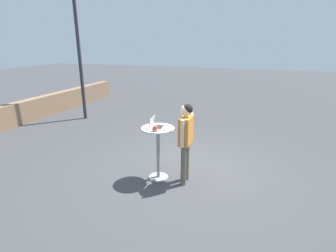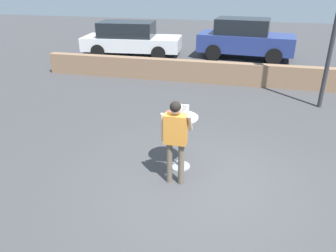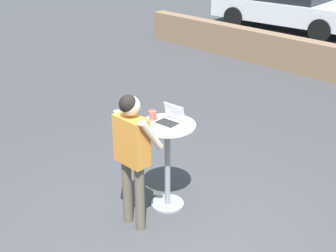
# 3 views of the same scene
# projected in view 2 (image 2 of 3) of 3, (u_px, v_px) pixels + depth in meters

# --- Properties ---
(ground_plane) EXTENTS (50.00, 50.00, 0.00)m
(ground_plane) POSITION_uv_depth(u_px,v_px,m) (201.00, 183.00, 6.09)
(ground_plane) COLOR #3D3D3F
(pavement_kerb) EXTENTS (13.80, 0.35, 0.77)m
(pavement_kerb) POSITION_uv_depth(u_px,v_px,m) (228.00, 73.00, 11.58)
(pavement_kerb) COLOR #84664C
(pavement_kerb) RESTS_ON ground_plane
(cafe_table) EXTENTS (0.66, 0.66, 1.10)m
(cafe_table) POSITION_uv_depth(u_px,v_px,m) (181.00, 134.00, 6.32)
(cafe_table) COLOR gray
(cafe_table) RESTS_ON ground_plane
(laptop) EXTENTS (0.31, 0.29, 0.21)m
(laptop) POSITION_uv_depth(u_px,v_px,m) (181.00, 114.00, 6.19)
(laptop) COLOR #B7BABF
(laptop) RESTS_ON cafe_table
(coffee_mug) EXTENTS (0.13, 0.09, 0.11)m
(coffee_mug) POSITION_uv_depth(u_px,v_px,m) (169.00, 114.00, 6.17)
(coffee_mug) COLOR #C14C42
(coffee_mug) RESTS_ON cafe_table
(standing_person) EXTENTS (0.54, 0.36, 1.62)m
(standing_person) POSITION_uv_depth(u_px,v_px,m) (175.00, 133.00, 5.70)
(standing_person) COLOR brown
(standing_person) RESTS_ON ground_plane
(parked_car_near_street) EXTENTS (4.74, 2.26, 1.59)m
(parked_car_near_street) POSITION_uv_depth(u_px,v_px,m) (130.00, 39.00, 15.61)
(parked_car_near_street) COLOR silver
(parked_car_near_street) RESTS_ON ground_plane
(parked_car_further_down) EXTENTS (4.42, 2.22, 1.79)m
(parked_car_further_down) POSITION_uv_depth(u_px,v_px,m) (245.00, 39.00, 15.06)
(parked_car_further_down) COLOR navy
(parked_car_further_down) RESTS_ON ground_plane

